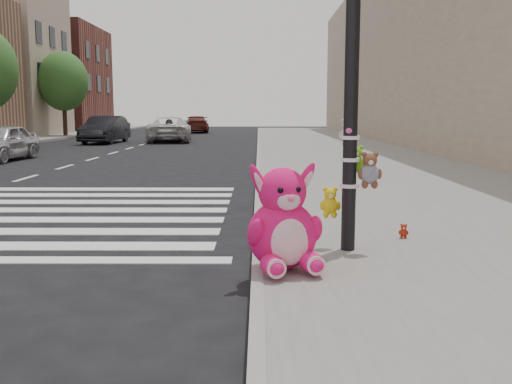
# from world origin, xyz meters

# --- Properties ---
(ground) EXTENTS (120.00, 120.00, 0.00)m
(ground) POSITION_xyz_m (0.00, 0.00, 0.00)
(ground) COLOR black
(ground) RESTS_ON ground
(sidewalk_near) EXTENTS (7.00, 80.00, 0.14)m
(sidewalk_near) POSITION_xyz_m (5.00, 10.00, 0.07)
(sidewalk_near) COLOR slate
(sidewalk_near) RESTS_ON ground
(curb_edge) EXTENTS (0.12, 80.00, 0.15)m
(curb_edge) POSITION_xyz_m (1.55, 10.00, 0.07)
(curb_edge) COLOR gray
(curb_edge) RESTS_ON ground
(bld_far_d) EXTENTS (6.00, 8.00, 10.00)m
(bld_far_d) POSITION_xyz_m (-15.50, 35.00, 5.00)
(bld_far_d) COLOR tan
(bld_far_d) RESTS_ON ground
(bld_far_e) EXTENTS (6.00, 10.00, 9.00)m
(bld_far_e) POSITION_xyz_m (-15.50, 46.00, 4.50)
(bld_far_e) COLOR brown
(bld_far_e) RESTS_ON ground
(bld_near) EXTENTS (5.00, 60.00, 10.00)m
(bld_near) POSITION_xyz_m (10.50, 20.00, 5.00)
(bld_near) COLOR tan
(bld_near) RESTS_ON ground
(signal_pole) EXTENTS (0.69, 0.48, 4.00)m
(signal_pole) POSITION_xyz_m (2.62, 1.81, 1.81)
(signal_pole) COLOR black
(signal_pole) RESTS_ON sidewalk_near
(tree_far_c) EXTENTS (3.20, 3.20, 5.44)m
(tree_far_c) POSITION_xyz_m (-11.20, 33.00, 3.65)
(tree_far_c) COLOR #382619
(tree_far_c) RESTS_ON sidewalk_far
(pink_bunny) EXTENTS (0.86, 0.95, 1.11)m
(pink_bunny) POSITION_xyz_m (1.81, 0.95, 0.59)
(pink_bunny) COLOR #FB1570
(pink_bunny) RESTS_ON sidewalk_near
(red_teddy) EXTENTS (0.14, 0.11, 0.19)m
(red_teddy) POSITION_xyz_m (3.40, 2.40, 0.23)
(red_teddy) COLOR #AD2411
(red_teddy) RESTS_ON sidewalk_near
(car_silver_far) EXTENTS (1.66, 3.86, 1.30)m
(car_silver_far) POSITION_xyz_m (-7.52, 15.26, 0.65)
(car_silver_far) COLOR #AFAEB3
(car_silver_far) RESTS_ON ground
(car_dark_far) EXTENTS (1.81, 4.56, 1.48)m
(car_dark_far) POSITION_xyz_m (-6.79, 26.37, 0.74)
(car_dark_far) COLOR black
(car_dark_far) RESTS_ON ground
(car_white_near) EXTENTS (2.81, 5.25, 1.40)m
(car_white_near) POSITION_xyz_m (-3.50, 27.83, 0.70)
(car_white_near) COLOR beige
(car_white_near) RESTS_ON ground
(car_maroon_near) EXTENTS (2.51, 4.82, 1.34)m
(car_maroon_near) POSITION_xyz_m (-3.50, 41.64, 0.67)
(car_maroon_near) COLOR #5B201A
(car_maroon_near) RESTS_ON ground
(car_silver_deep) EXTENTS (1.58, 3.89, 1.32)m
(car_silver_deep) POSITION_xyz_m (-9.80, 37.10, 0.66)
(car_silver_deep) COLOR #9D9DA1
(car_silver_deep) RESTS_ON ground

